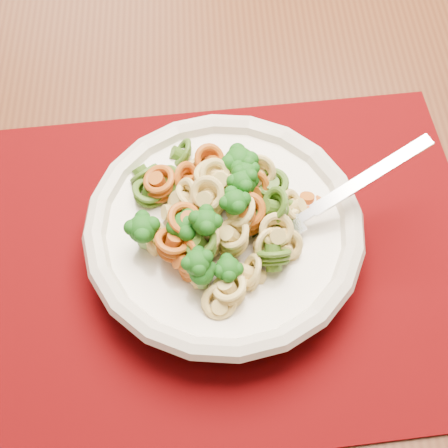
{
  "coord_description": "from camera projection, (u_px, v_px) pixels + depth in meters",
  "views": [
    {
      "loc": [
        0.0,
        -1.02,
        1.2
      ],
      "look_at": [
        0.03,
        -0.76,
        0.75
      ],
      "focal_mm": 50.0,
      "sensor_mm": 36.0,
      "label": 1
    }
  ],
  "objects": [
    {
      "name": "pasta_bowl",
      "position": [
        224.0,
        231.0,
        0.53
      ],
      "size": [
        0.24,
        0.24,
        0.05
      ],
      "color": "white",
      "rests_on": "placemat"
    },
    {
      "name": "dining_table",
      "position": [
        170.0,
        208.0,
        0.67
      ],
      "size": [
        1.6,
        1.07,
        0.7
      ],
      "rotation": [
        0.0,
        0.0,
        -0.05
      ],
      "color": "#532C17",
      "rests_on": "ground"
    },
    {
      "name": "pasta_broccoli_heap",
      "position": [
        224.0,
        220.0,
        0.51
      ],
      "size": [
        0.2,
        0.2,
        0.06
      ],
      "primitive_type": null,
      "color": "#E7C472",
      "rests_on": "pasta_bowl"
    },
    {
      "name": "fork",
      "position": [
        287.0,
        227.0,
        0.51
      ],
      "size": [
        0.18,
        0.09,
        0.08
      ],
      "primitive_type": null,
      "rotation": [
        0.0,
        -0.35,
        0.36
      ],
      "color": "silver",
      "rests_on": "pasta_bowl"
    },
    {
      "name": "placemat",
      "position": [
        235.0,
        258.0,
        0.55
      ],
      "size": [
        0.44,
        0.35,
        0.0
      ],
      "primitive_type": "cube",
      "rotation": [
        0.0,
        0.0,
        0.02
      ],
      "color": "#4C0304",
      "rests_on": "dining_table"
    }
  ]
}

